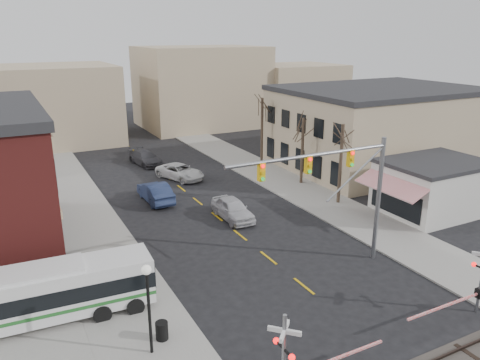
% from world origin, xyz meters
% --- Properties ---
extents(ground, '(160.00, 160.00, 0.00)m').
position_xyz_m(ground, '(0.00, 0.00, 0.00)').
color(ground, black).
rests_on(ground, ground).
extents(sidewalk_west, '(5.00, 60.00, 0.12)m').
position_xyz_m(sidewalk_west, '(-9.50, 20.00, 0.06)').
color(sidewalk_west, gray).
rests_on(sidewalk_west, ground).
extents(sidewalk_east, '(5.00, 60.00, 0.12)m').
position_xyz_m(sidewalk_east, '(9.50, 20.00, 0.06)').
color(sidewalk_east, gray).
rests_on(sidewalk_east, ground).
extents(tan_building, '(20.30, 15.30, 8.50)m').
position_xyz_m(tan_building, '(22.00, 20.00, 4.26)').
color(tan_building, tan).
rests_on(tan_building, ground).
extents(awning_shop, '(9.74, 6.20, 4.30)m').
position_xyz_m(awning_shop, '(15.97, 7.00, 2.16)').
color(awning_shop, beige).
rests_on(awning_shop, ground).
extents(tree_east_a, '(0.28, 0.28, 6.75)m').
position_xyz_m(tree_east_a, '(10.50, 12.00, 3.50)').
color(tree_east_a, '#382B21').
rests_on(tree_east_a, sidewalk_east).
extents(tree_east_b, '(0.28, 0.28, 6.30)m').
position_xyz_m(tree_east_b, '(10.80, 18.00, 3.27)').
color(tree_east_b, '#382B21').
rests_on(tree_east_b, sidewalk_east).
extents(tree_east_c, '(0.28, 0.28, 7.20)m').
position_xyz_m(tree_east_c, '(11.00, 26.00, 3.72)').
color(tree_east_c, '#382B21').
rests_on(tree_east_c, sidewalk_east).
extents(transit_bus, '(11.25, 3.07, 2.87)m').
position_xyz_m(transit_bus, '(-13.75, 5.13, 1.63)').
color(transit_bus, silver).
rests_on(transit_bus, ground).
extents(traffic_signal_mast, '(10.77, 0.30, 8.00)m').
position_xyz_m(traffic_signal_mast, '(3.15, 2.92, 5.78)').
color(traffic_signal_mast, gray).
rests_on(traffic_signal_mast, ground).
extents(rr_crossing_west, '(5.60, 1.36, 4.00)m').
position_xyz_m(rr_crossing_west, '(-5.46, -4.93, 1.97)').
color(rr_crossing_west, gray).
rests_on(rr_crossing_west, ground).
extents(rr_crossing_east, '(5.60, 1.36, 4.00)m').
position_xyz_m(rr_crossing_east, '(6.13, -4.30, 1.97)').
color(rr_crossing_east, gray).
rests_on(rr_crossing_east, ground).
extents(street_lamp, '(0.44, 0.44, 4.40)m').
position_xyz_m(street_lamp, '(-9.60, 0.25, 3.26)').
color(street_lamp, black).
rests_on(street_lamp, sidewalk_west).
extents(trash_bin, '(0.60, 0.60, 0.89)m').
position_xyz_m(trash_bin, '(-8.87, 0.96, 0.57)').
color(trash_bin, black).
rests_on(trash_bin, sidewalk_west).
extents(car_a, '(1.97, 4.86, 1.65)m').
position_xyz_m(car_a, '(0.95, 13.09, 0.83)').
color(car_a, '#B7B6BB').
rests_on(car_a, ground).
extents(car_b, '(1.92, 5.27, 1.72)m').
position_xyz_m(car_b, '(-3.21, 19.69, 0.86)').
color(car_b, '#1C2747').
rests_on(car_b, ground).
extents(car_c, '(4.29, 5.85, 1.48)m').
position_xyz_m(car_c, '(0.98, 24.89, 0.74)').
color(car_c, silver).
rests_on(car_c, ground).
extents(car_d, '(2.95, 5.46, 1.50)m').
position_xyz_m(car_d, '(-0.56, 31.67, 0.75)').
color(car_d, '#39383D').
rests_on(car_d, ground).
extents(pedestrian_near, '(0.53, 0.69, 1.68)m').
position_xyz_m(pedestrian_near, '(-10.06, 4.86, 0.96)').
color(pedestrian_near, '#5F564C').
rests_on(pedestrian_near, sidewalk_west).
extents(pedestrian_far, '(0.90, 0.93, 1.51)m').
position_xyz_m(pedestrian_far, '(-11.12, 7.49, 0.88)').
color(pedestrian_far, '#38345C').
rests_on(pedestrian_far, sidewalk_west).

